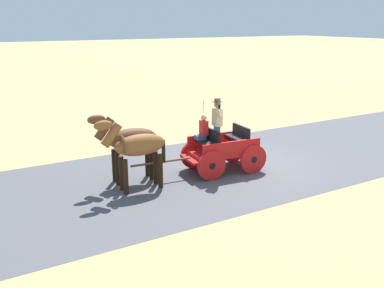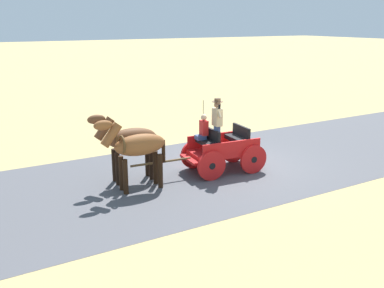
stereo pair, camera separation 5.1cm
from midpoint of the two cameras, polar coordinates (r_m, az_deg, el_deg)
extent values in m
plane|color=tan|center=(15.14, 5.98, -2.73)|extent=(200.00, 200.00, 0.00)
cube|color=#4C4C51|center=(15.14, 5.98, -2.72)|extent=(6.77, 160.00, 0.01)
cube|color=red|center=(14.31, 4.06, -1.03)|extent=(1.39, 2.30, 0.12)
cube|color=red|center=(13.76, 5.23, -0.54)|extent=(0.24, 2.09, 0.44)
cube|color=red|center=(14.71, 3.00, 0.61)|extent=(0.24, 2.09, 0.44)
cube|color=red|center=(13.81, -0.38, -2.06)|extent=(1.10, 0.33, 0.08)
cube|color=red|center=(14.96, 8.06, -1.11)|extent=(0.73, 0.26, 0.06)
cube|color=black|center=(13.93, 1.91, 0.16)|extent=(1.05, 0.45, 0.14)
cube|color=black|center=(13.95, 2.58, 1.11)|extent=(1.02, 0.17, 0.44)
cube|color=black|center=(14.45, 5.80, 0.66)|extent=(1.05, 0.45, 0.14)
cube|color=black|center=(14.48, 6.44, 1.58)|extent=(1.02, 0.17, 0.44)
cylinder|color=red|center=(13.47, 2.52, -2.90)|extent=(0.18, 0.97, 0.96)
cylinder|color=black|center=(13.47, 2.52, -2.90)|extent=(0.14, 0.22, 0.21)
cylinder|color=red|center=(14.58, 0.15, -1.40)|extent=(0.18, 0.97, 0.96)
cylinder|color=black|center=(14.58, 0.15, -1.40)|extent=(0.14, 0.22, 0.21)
cylinder|color=red|center=(14.22, 8.03, -2.02)|extent=(0.18, 0.97, 0.96)
cylinder|color=black|center=(14.22, 8.03, -2.02)|extent=(0.14, 0.22, 0.21)
cylinder|color=red|center=(15.27, 5.39, -0.66)|extent=(0.18, 0.97, 0.96)
cylinder|color=black|center=(15.27, 5.39, -0.66)|extent=(0.14, 0.22, 0.21)
cylinder|color=brown|center=(13.44, -4.19, -2.40)|extent=(0.25, 2.00, 0.07)
cylinder|color=black|center=(14.02, 1.38, 3.21)|extent=(0.02, 0.02, 1.30)
cylinder|color=#384C7F|center=(13.89, 3.21, 0.65)|extent=(0.22, 0.22, 0.90)
cube|color=tan|center=(13.72, 3.25, 3.59)|extent=(0.36, 0.25, 0.56)
sphere|color=#9E7051|center=(13.63, 3.28, 5.23)|extent=(0.22, 0.22, 0.22)
cylinder|color=#473323|center=(13.62, 3.29, 5.65)|extent=(0.36, 0.36, 0.01)
cylinder|color=#473323|center=(13.61, 3.29, 5.85)|extent=(0.20, 0.20, 0.10)
cylinder|color=tan|center=(13.50, 3.48, 4.17)|extent=(0.27, 0.10, 0.32)
cube|color=black|center=(13.40, 3.54, 4.95)|extent=(0.03, 0.07, 0.14)
cube|color=#384C7F|center=(14.06, 1.02, 0.90)|extent=(0.31, 0.34, 0.14)
cube|color=red|center=(14.03, 1.46, 2.18)|extent=(0.32, 0.23, 0.48)
sphere|color=beige|center=(13.95, 1.47, 3.57)|extent=(0.20, 0.20, 0.20)
ellipsoid|color=brown|center=(12.61, -7.01, -0.11)|extent=(0.62, 1.58, 0.64)
cylinder|color=black|center=(12.53, -8.91, -4.35)|extent=(0.15, 0.15, 1.05)
cylinder|color=black|center=(12.86, -9.45, -3.85)|extent=(0.15, 0.15, 1.05)
cylinder|color=black|center=(12.90, -4.32, -3.60)|extent=(0.15, 0.15, 1.05)
cylinder|color=black|center=(13.21, -4.96, -3.13)|extent=(0.15, 0.15, 1.05)
cylinder|color=brown|center=(12.24, -10.75, 1.18)|extent=(0.29, 0.66, 0.73)
ellipsoid|color=brown|center=(12.11, -11.82, 2.43)|extent=(0.24, 0.55, 0.28)
cube|color=black|center=(12.24, -10.67, 1.35)|extent=(0.08, 0.50, 0.56)
cylinder|color=black|center=(12.96, -3.91, -0.97)|extent=(0.11, 0.11, 0.70)
torus|color=brown|center=(12.41, -9.37, -0.08)|extent=(0.55, 0.09, 0.55)
ellipsoid|color=brown|center=(13.33, -8.07, 0.74)|extent=(0.66, 1.59, 0.64)
cylinder|color=black|center=(13.26, -9.92, -3.25)|extent=(0.15, 0.15, 1.05)
cylinder|color=black|center=(13.59, -10.36, -2.79)|extent=(0.15, 0.15, 1.05)
cylinder|color=black|center=(13.58, -5.50, -2.61)|extent=(0.15, 0.15, 1.05)
cylinder|color=black|center=(13.91, -6.04, -2.17)|extent=(0.15, 0.15, 1.05)
cylinder|color=brown|center=(13.00, -11.66, 2.00)|extent=(0.30, 0.66, 0.73)
ellipsoid|color=brown|center=(12.88, -12.68, 3.19)|extent=(0.26, 0.55, 0.28)
cube|color=black|center=(13.00, -11.59, 2.16)|extent=(0.09, 0.51, 0.56)
cylinder|color=black|center=(13.65, -5.07, -0.11)|extent=(0.11, 0.11, 0.70)
torus|color=brown|center=(13.16, -10.34, 0.80)|extent=(0.55, 0.11, 0.55)
camera|label=1|loc=(0.03, -90.11, -0.03)|focal=40.21mm
camera|label=2|loc=(0.03, 89.89, 0.03)|focal=40.21mm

